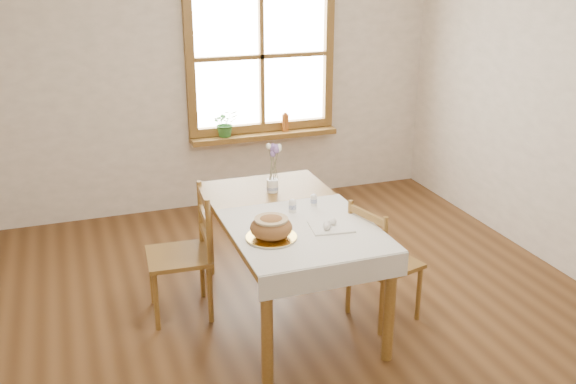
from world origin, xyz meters
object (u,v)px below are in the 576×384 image
flower_vase (272,187)px  chair_left (178,254)px  chair_right (385,261)px  dining_table (288,225)px  bread_plate (271,238)px

flower_vase → chair_left: bearing=-167.6°
chair_right → dining_table: bearing=50.3°
dining_table → bread_plate: size_ratio=5.34×
bread_plate → flower_vase: 0.82m
dining_table → chair_right: chair_right is taller
chair_right → chair_left: bearing=53.7°
chair_right → bread_plate: (-0.84, -0.09, 0.34)m
chair_left → chair_right: bearing=72.3°
chair_left → dining_table: bearing=75.3°
flower_vase → dining_table: bearing=-93.2°
dining_table → chair_left: 0.78m
chair_left → bread_plate: 0.83m
dining_table → bread_plate: bearing=-122.7°
dining_table → flower_vase: bearing=86.8°
dining_table → flower_vase: flower_vase is taller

